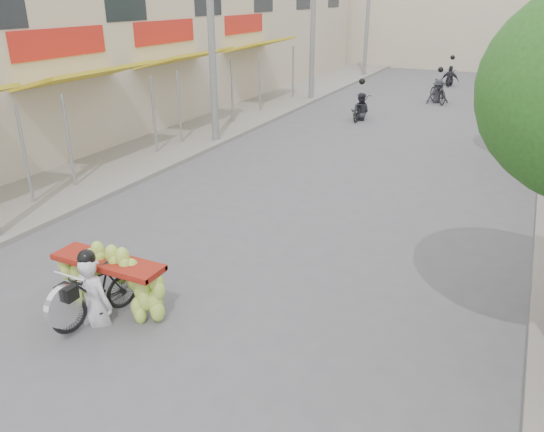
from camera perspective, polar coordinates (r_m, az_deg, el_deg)
The scene contains 11 objects.
ground at distance 7.55m, azimuth -19.43°, elevation -19.31°, with size 120.00×120.00×0.00m, color #535257.
sidewalk_left at distance 22.41m, azimuth -5.54°, elevation 10.26°, with size 4.00×60.00×0.12m, color gray.
shophouse_row_left at distance 24.16m, azimuth -17.82°, elevation 17.31°, with size 9.77×40.00×6.00m.
far_building at distance 41.92m, azimuth 21.07°, elevation 19.54°, with size 20.00×6.00×7.00m, color #C1B298.
utility_pole_mid at distance 18.50m, azimuth -6.59°, elevation 19.99°, with size 0.60×0.24×8.00m.
utility_pole_far at distance 26.56m, azimuth 4.46°, elevation 20.90°, with size 0.60×0.24×8.00m.
utility_pole_back at distance 35.08m, azimuth 10.30°, elevation 21.09°, with size 0.60×0.24×8.00m.
banana_motorbike at distance 8.97m, azimuth -18.07°, elevation -6.22°, with size 2.20×1.81×2.18m.
bg_motorbike_a at distance 22.75m, azimuth 9.52°, elevation 11.98°, with size 0.80×1.71×1.95m.
bg_motorbike_b at distance 27.18m, azimuth 17.50°, elevation 13.21°, with size 1.44×1.88×1.95m.
bg_motorbike_c at distance 32.67m, azimuth 18.69°, elevation 14.52°, with size 1.00×1.55×1.95m.
Camera 1 is at (4.41, -3.66, 4.91)m, focal length 35.00 mm.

